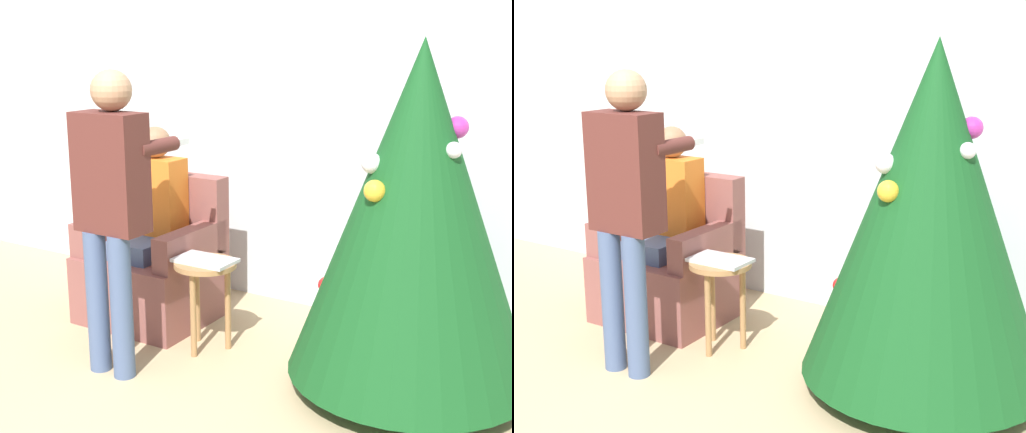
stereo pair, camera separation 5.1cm
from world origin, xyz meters
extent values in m
cube|color=silver|center=(0.00, 2.23, 1.35)|extent=(8.00, 0.06, 2.70)
cylinder|color=brown|center=(1.23, 1.39, 0.05)|extent=(0.10, 0.10, 0.11)
cone|color=#144C1E|center=(1.23, 1.39, 0.96)|extent=(1.26, 1.26, 1.71)
sphere|color=white|center=(1.42, 1.31, 1.30)|extent=(0.08, 0.08, 0.08)
sphere|color=red|center=(0.73, 1.44, 0.47)|extent=(0.09, 0.09, 0.09)
sphere|color=white|center=(1.05, 1.24, 1.22)|extent=(0.10, 0.10, 0.10)
sphere|color=#B23399|center=(1.39, 1.46, 1.39)|extent=(0.11, 0.11, 0.11)
sphere|color=red|center=(1.08, 1.65, 1.03)|extent=(0.10, 0.10, 0.10)
sphere|color=gold|center=(1.11, 1.14, 1.10)|extent=(0.11, 0.11, 0.11)
cube|color=brown|center=(-0.55, 1.46, 0.22)|extent=(0.79, 0.69, 0.44)
cube|color=brown|center=(-0.55, 1.74, 0.69)|extent=(0.79, 0.14, 0.49)
cube|color=brown|center=(-0.89, 1.46, 0.55)|extent=(0.12, 0.62, 0.22)
cube|color=brown|center=(-0.22, 1.46, 0.55)|extent=(0.12, 0.62, 0.22)
cylinder|color=#475B84|center=(-0.65, 1.26, 0.22)|extent=(0.11, 0.11, 0.44)
cylinder|color=#475B84|center=(-0.45, 1.26, 0.22)|extent=(0.11, 0.11, 0.44)
cube|color=#475B84|center=(-0.55, 1.41, 0.50)|extent=(0.32, 0.40, 0.12)
cube|color=orange|center=(-0.55, 1.56, 0.81)|extent=(0.36, 0.20, 0.50)
sphere|color=#936B4C|center=(-0.55, 1.56, 1.16)|extent=(0.20, 0.20, 0.20)
cylinder|color=#475B84|center=(-0.32, 0.73, 0.40)|extent=(0.12, 0.12, 0.80)
cylinder|color=#475B84|center=(-0.14, 0.73, 0.40)|extent=(0.12, 0.12, 0.80)
cube|color=#562823|center=(-0.23, 0.79, 1.12)|extent=(0.39, 0.20, 0.63)
sphere|color=tan|center=(-0.23, 0.82, 1.54)|extent=(0.22, 0.22, 0.22)
cylinder|color=#562823|center=(-0.39, 0.98, 1.24)|extent=(0.08, 0.30, 0.08)
cylinder|color=#562823|center=(-0.07, 0.98, 1.24)|extent=(0.08, 0.30, 0.08)
cube|color=white|center=(-0.07, 1.17, 1.24)|extent=(0.04, 0.14, 0.04)
cylinder|color=#A37547|center=(0.04, 1.26, 0.53)|extent=(0.37, 0.37, 0.03)
cylinder|color=#A37547|center=(0.04, 1.13, 0.26)|extent=(0.04, 0.04, 0.51)
cylinder|color=#A37547|center=(0.15, 1.32, 0.26)|extent=(0.04, 0.04, 0.51)
cylinder|color=#A37547|center=(-0.07, 1.32, 0.26)|extent=(0.04, 0.04, 0.51)
cube|color=silver|center=(0.04, 1.26, 0.55)|extent=(0.35, 0.22, 0.02)
camera|label=1|loc=(2.32, -1.97, 1.81)|focal=50.00mm
camera|label=2|loc=(2.37, -1.95, 1.81)|focal=50.00mm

